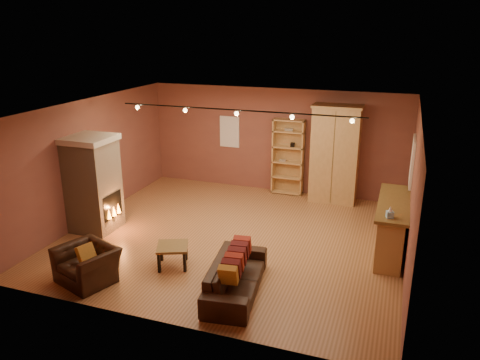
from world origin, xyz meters
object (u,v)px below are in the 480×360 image
at_px(fireplace, 93,184).
at_px(armchair, 87,259).
at_px(loveseat, 236,270).
at_px(coffee_table, 172,248).
at_px(armoire, 335,154).
at_px(bar_counter, 391,226).
at_px(bookcase, 289,156).

relative_size(fireplace, armchair, 1.85).
relative_size(loveseat, coffee_table, 2.74).
relative_size(armoire, coffee_table, 3.38).
distance_m(bar_counter, coffee_table, 4.34).
xyz_separation_m(loveseat, coffee_table, (-1.43, 0.44, -0.04)).
relative_size(bar_counter, armchair, 1.95).
bearing_deg(coffee_table, loveseat, -17.23).
xyz_separation_m(armoire, loveseat, (-0.87, -4.97, -0.85)).
bearing_deg(armchair, bookcase, 88.10).
height_order(bar_counter, loveseat, bar_counter).
distance_m(fireplace, coffee_table, 2.69).
distance_m(bookcase, coffee_table, 4.90).
height_order(bookcase, armchair, bookcase).
bearing_deg(armchair, bar_counter, 50.24).
relative_size(bar_counter, loveseat, 1.10).
bearing_deg(fireplace, loveseat, -20.59).
bearing_deg(armchair, loveseat, 31.16).
xyz_separation_m(armchair, coffee_table, (1.17, 0.99, -0.07)).
bearing_deg(armoire, fireplace, -143.10).
bearing_deg(bookcase, coffee_table, -102.52).
height_order(fireplace, armchair, fireplace).
bearing_deg(armchair, armoire, 77.12).
relative_size(fireplace, loveseat, 1.05).
distance_m(bookcase, loveseat, 5.23).
relative_size(armoire, bar_counter, 1.12).
relative_size(bookcase, loveseat, 1.00).
relative_size(fireplace, armoire, 0.85).
height_order(loveseat, armchair, armchair).
distance_m(fireplace, armchair, 2.42).
bearing_deg(bookcase, armoire, -9.54).
relative_size(bookcase, armoire, 0.81).
xyz_separation_m(fireplace, bar_counter, (6.24, 1.02, -0.52)).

